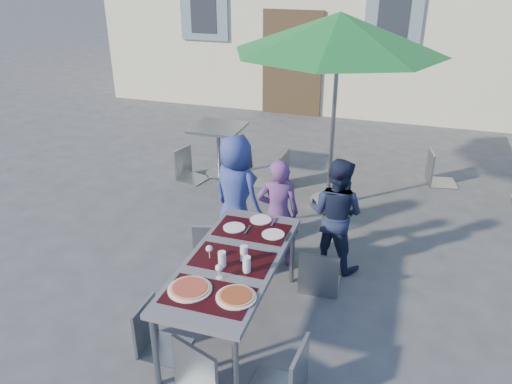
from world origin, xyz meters
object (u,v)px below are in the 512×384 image
(dining_table, at_px, (233,264))
(child_1, at_px, (278,214))
(child_0, at_px, (236,193))
(chair_3, at_px, (152,302))
(chair_0, at_px, (214,217))
(patio_umbrella, at_px, (339,34))
(child_2, at_px, (336,214))
(pizza_near_left, at_px, (190,288))
(bg_chair_r_0, at_px, (278,148))
(chair_2, at_px, (321,246))
(pizza_near_right, at_px, (236,296))
(chair_4, at_px, (288,340))
(bg_chair_l_1, at_px, (440,148))
(cafe_table_0, at_px, (218,140))
(chair_5, at_px, (182,348))
(chair_1, at_px, (251,229))
(bg_chair_l_0, at_px, (187,146))

(dining_table, bearing_deg, child_1, 85.53)
(child_0, relative_size, chair_3, 1.60)
(chair_0, bearing_deg, patio_umbrella, 62.79)
(child_2, bearing_deg, chair_0, 35.06)
(pizza_near_left, distance_m, bg_chair_r_0, 3.80)
(chair_0, xyz_separation_m, chair_2, (1.22, -0.13, -0.06))
(chair_2, bearing_deg, patio_umbrella, 97.91)
(pizza_near_right, distance_m, chair_4, 0.52)
(patio_umbrella, bearing_deg, pizza_near_right, -92.70)
(chair_4, relative_size, patio_umbrella, 0.36)
(pizza_near_left, distance_m, bg_chair_l_1, 5.02)
(chair_2, distance_m, bg_chair_l_1, 3.47)
(chair_3, xyz_separation_m, patio_umbrella, (0.94, 3.27, 1.83))
(dining_table, height_order, chair_0, chair_0)
(child_1, height_order, bg_chair_r_0, child_1)
(chair_3, height_order, bg_chair_r_0, bg_chair_r_0)
(child_1, bearing_deg, chair_3, 53.97)
(chair_0, relative_size, cafe_table_0, 1.26)
(chair_4, bearing_deg, chair_2, 91.23)
(child_1, xyz_separation_m, chair_4, (0.59, -1.82, -0.07))
(child_0, relative_size, bg_chair_l_1, 1.44)
(child_1, bearing_deg, pizza_near_left, 66.71)
(chair_5, height_order, bg_chair_l_1, chair_5)
(chair_3, bearing_deg, chair_4, -7.11)
(child_0, relative_size, patio_umbrella, 0.52)
(chair_0, height_order, chair_3, chair_0)
(chair_1, relative_size, chair_5, 0.88)
(child_1, xyz_separation_m, chair_2, (0.56, -0.37, -0.09))
(chair_3, height_order, cafe_table_0, chair_3)
(child_0, distance_m, child_1, 0.62)
(patio_umbrella, xyz_separation_m, bg_chair_r_0, (-0.87, 0.47, -1.74))
(chair_3, bearing_deg, bg_chair_l_0, 110.71)
(dining_table, bearing_deg, chair_5, -90.80)
(child_0, bearing_deg, pizza_near_left, 123.26)
(bg_chair_l_0, bearing_deg, child_2, -33.38)
(child_2, bearing_deg, chair_4, 106.80)
(child_1, xyz_separation_m, chair_1, (-0.23, -0.23, -0.11))
(child_0, height_order, bg_chair_r_0, child_0)
(chair_1, distance_m, bg_chair_l_1, 3.70)
(pizza_near_right, relative_size, chair_1, 0.36)
(child_1, distance_m, chair_5, 2.19)
(child_0, bearing_deg, child_2, -159.16)
(child_2, height_order, patio_umbrella, patio_umbrella)
(child_2, bearing_deg, bg_chair_l_1, -94.65)
(chair_3, relative_size, patio_umbrella, 0.33)
(cafe_table_0, bearing_deg, pizza_near_right, -66.08)
(bg_chair_l_1, bearing_deg, chair_2, -109.50)
(bg_chair_r_0, bearing_deg, pizza_near_left, -85.05)
(chair_5, bearing_deg, pizza_near_right, 64.74)
(pizza_near_left, distance_m, chair_4, 0.88)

